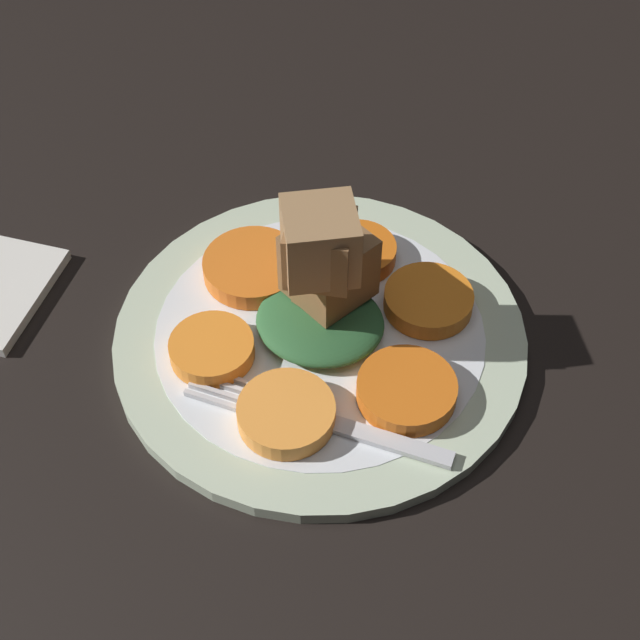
% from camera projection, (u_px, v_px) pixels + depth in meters
% --- Properties ---
extents(table_slab, '(1.20, 1.20, 0.02)m').
position_uv_depth(table_slab, '(320.00, 350.00, 0.61)').
color(table_slab, black).
rests_on(table_slab, ground).
extents(plate, '(0.28, 0.28, 0.01)m').
position_uv_depth(plate, '(320.00, 335.00, 0.60)').
color(plate, beige).
rests_on(plate, table_slab).
extents(carrot_slice_0, '(0.06, 0.06, 0.01)m').
position_uv_depth(carrot_slice_0, '(212.00, 349.00, 0.58)').
color(carrot_slice_0, orange).
rests_on(carrot_slice_0, plate).
extents(carrot_slice_1, '(0.06, 0.06, 0.01)m').
position_uv_depth(carrot_slice_1, '(281.00, 412.00, 0.54)').
color(carrot_slice_1, '#F99438').
rests_on(carrot_slice_1, plate).
extents(carrot_slice_2, '(0.06, 0.06, 0.01)m').
position_uv_depth(carrot_slice_2, '(407.00, 390.00, 0.55)').
color(carrot_slice_2, orange).
rests_on(carrot_slice_2, plate).
extents(carrot_slice_3, '(0.06, 0.06, 0.01)m').
position_uv_depth(carrot_slice_3, '(428.00, 300.00, 0.60)').
color(carrot_slice_3, orange).
rests_on(carrot_slice_3, plate).
extents(carrot_slice_4, '(0.05, 0.05, 0.01)m').
position_uv_depth(carrot_slice_4, '(358.00, 252.00, 0.63)').
color(carrot_slice_4, orange).
rests_on(carrot_slice_4, plate).
extents(carrot_slice_5, '(0.07, 0.07, 0.01)m').
position_uv_depth(carrot_slice_5, '(253.00, 267.00, 0.62)').
color(carrot_slice_5, orange).
rests_on(carrot_slice_5, plate).
extents(center_pile, '(0.09, 0.09, 0.10)m').
position_uv_depth(center_pile, '(323.00, 277.00, 0.56)').
color(center_pile, '#2D6033').
rests_on(center_pile, plate).
extents(fork, '(0.17, 0.03, 0.00)m').
position_uv_depth(fork, '(311.00, 417.00, 0.55)').
color(fork, silver).
rests_on(fork, plate).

